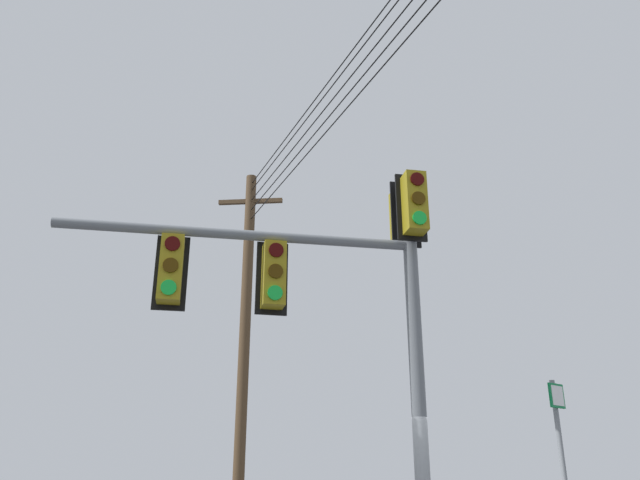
% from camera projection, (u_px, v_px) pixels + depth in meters
% --- Properties ---
extents(signal_mast_assembly, '(1.71, 5.04, 5.96)m').
position_uv_depth(signal_mast_assembly, '(338.00, 285.00, 8.57)').
color(signal_mast_assembly, slate).
rests_on(signal_mast_assembly, ground).
extents(utility_pole_wooden, '(0.30, 1.87, 10.03)m').
position_uv_depth(utility_pole_wooden, '(244.00, 341.00, 16.61)').
color(utility_pole_wooden, '#4C3823').
rests_on(utility_pole_wooden, ground).
extents(route_sign_primary, '(0.26, 0.27, 3.00)m').
position_uv_depth(route_sign_primary, '(565.00, 475.00, 8.03)').
color(route_sign_primary, slate).
rests_on(route_sign_primary, ground).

